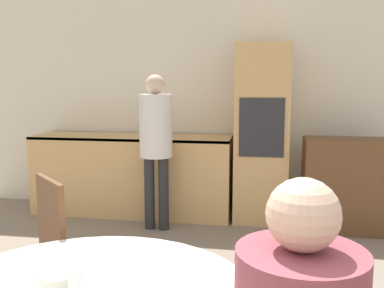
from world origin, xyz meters
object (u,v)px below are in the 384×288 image
sideboard (351,185)px  oven_unit (262,134)px  chair_far_left (37,260)px  bowl_centre (58,279)px  person_standing (156,135)px  cup (76,282)px

sideboard → oven_unit: bearing=165.8°
chair_far_left → bowl_centre: size_ratio=7.11×
person_standing → bowl_centre: person_standing is taller
oven_unit → cup: bearing=-101.2°
sideboard → cup: bearing=-117.0°
chair_far_left → person_standing: bearing=130.3°
sideboard → cup: size_ratio=10.35×
chair_far_left → person_standing: (0.14, 2.09, 0.44)m
cup → oven_unit: bearing=78.8°
oven_unit → person_standing: bearing=-153.9°
person_standing → sideboard: bearing=8.3°
bowl_centre → sideboard: bearing=61.0°
sideboard → person_standing: (-1.94, -0.28, 0.50)m
chair_far_left → person_standing: size_ratio=0.62×
sideboard → chair_far_left: (-2.08, -2.38, 0.06)m
chair_far_left → cup: size_ratio=10.72×
oven_unit → chair_far_left: size_ratio=1.95×
cup → chair_far_left: bearing=129.1°
person_standing → bowl_centre: bearing=-83.8°
oven_unit → sideboard: bearing=-14.2°
oven_unit → cup: 3.33m
bowl_centre → cup: bearing=-29.5°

